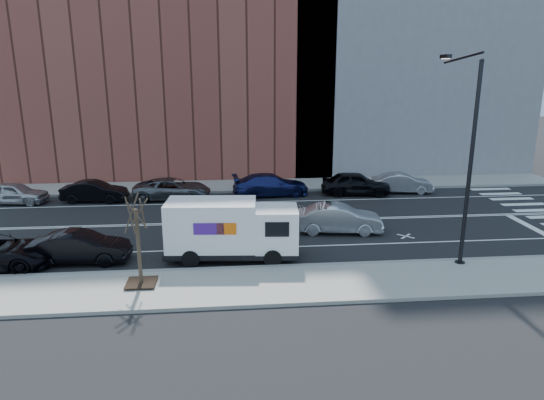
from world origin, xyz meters
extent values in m
plane|color=black|center=(0.00, 0.00, 0.00)|extent=(120.00, 120.00, 0.00)
cube|color=gray|center=(0.00, -8.80, 0.07)|extent=(44.00, 3.60, 0.15)
cube|color=gray|center=(0.00, 8.80, 0.07)|extent=(44.00, 3.60, 0.15)
cube|color=gray|center=(0.00, -7.00, 0.08)|extent=(44.00, 0.25, 0.17)
cube|color=gray|center=(0.00, 7.00, 0.08)|extent=(44.00, 0.25, 0.17)
cube|color=brown|center=(-8.00, 15.60, 11.00)|extent=(26.00, 10.00, 22.00)
cube|color=slate|center=(12.00, 15.60, 13.00)|extent=(20.00, 10.00, 26.00)
cylinder|color=black|center=(7.00, -7.40, 4.50)|extent=(0.18, 0.18, 9.00)
cylinder|color=black|center=(7.00, -7.40, 0.10)|extent=(0.44, 0.44, 0.20)
sphere|color=black|center=(7.00, -7.40, 8.95)|extent=(0.20, 0.20, 0.20)
cylinder|color=black|center=(7.00, -5.70, 9.10)|extent=(0.11, 3.49, 0.48)
cube|color=black|center=(7.00, -4.00, 9.20)|extent=(0.25, 0.80, 0.18)
cube|color=#FFF2CC|center=(7.00, -4.00, 9.10)|extent=(0.18, 0.55, 0.03)
cube|color=black|center=(-7.00, -8.40, 0.23)|extent=(1.20, 1.20, 0.04)
cylinder|color=#382B1E|center=(-7.00, -8.40, 1.75)|extent=(0.16, 0.16, 3.20)
cylinder|color=#382B1E|center=(-6.75, -8.40, 3.15)|extent=(0.06, 0.80, 1.44)
cylinder|color=#382B1E|center=(-6.92, -8.16, 3.15)|extent=(0.81, 0.31, 1.19)
cylinder|color=#382B1E|center=(-7.20, -8.25, 3.15)|extent=(0.58, 0.76, 1.50)
cylinder|color=#382B1E|center=(-7.20, -8.55, 3.15)|extent=(0.47, 0.61, 1.37)
cylinder|color=#382B1E|center=(-6.92, -8.64, 3.15)|extent=(0.72, 0.29, 1.13)
cube|color=black|center=(-3.32, -5.60, 0.44)|extent=(6.15, 2.49, 0.29)
cube|color=white|center=(-1.20, -5.77, 1.50)|extent=(2.09, 2.23, 1.94)
cube|color=black|center=(-0.21, -5.84, 1.79)|extent=(0.20, 1.79, 0.92)
cube|color=black|center=(-1.28, -6.82, 1.79)|extent=(1.07, 0.12, 0.68)
cube|color=black|center=(-1.12, -4.71, 1.79)|extent=(1.07, 0.12, 0.68)
cube|color=black|center=(-0.25, -5.84, 0.53)|extent=(0.30, 1.94, 0.34)
cube|color=white|center=(-4.19, -5.53, 1.70)|extent=(4.22, 2.44, 2.23)
cube|color=#47198C|center=(-4.28, -6.61, 1.84)|extent=(1.35, 0.12, 0.53)
cube|color=orange|center=(-3.51, -6.67, 1.84)|extent=(0.87, 0.09, 0.53)
cube|color=#47198C|center=(-4.11, -4.45, 1.84)|extent=(1.35, 0.12, 0.53)
cube|color=orange|center=(-3.34, -4.51, 1.84)|extent=(0.87, 0.09, 0.53)
cylinder|color=black|center=(-1.47, -6.72, 0.41)|extent=(0.83, 0.33, 0.81)
cylinder|color=black|center=(-1.32, -4.78, 0.41)|extent=(0.83, 0.33, 0.81)
cylinder|color=black|center=(-5.14, -6.43, 0.41)|extent=(0.83, 0.33, 0.81)
cylinder|color=black|center=(-4.99, -4.50, 0.41)|extent=(0.83, 0.33, 0.81)
imported|color=#AFAFB4|center=(-17.43, 5.42, 0.72)|extent=(4.40, 2.22, 1.44)
imported|color=black|center=(-12.32, 5.45, 0.70)|extent=(4.38, 1.84, 1.41)
imported|color=#52555A|center=(-7.18, 5.62, 0.72)|extent=(5.29, 2.64, 1.44)
imported|color=navy|center=(-0.42, 6.01, 0.77)|extent=(5.45, 2.55, 1.54)
imported|color=black|center=(5.60, 5.66, 0.82)|extent=(5.04, 2.58, 1.64)
imported|color=#A4A5A9|center=(9.07, 5.93, 0.70)|extent=(4.41, 2.00, 1.40)
imported|color=#B9BABF|center=(2.55, -2.28, 0.77)|extent=(4.85, 2.21, 1.54)
imported|color=black|center=(-10.21, -5.40, 0.73)|extent=(4.49, 1.69, 1.46)
camera|label=1|loc=(-3.38, -26.96, 8.63)|focal=32.00mm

